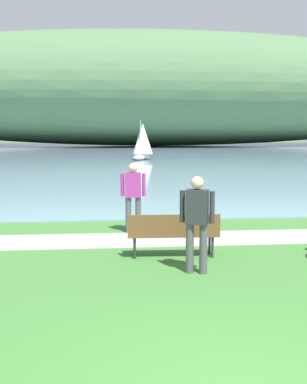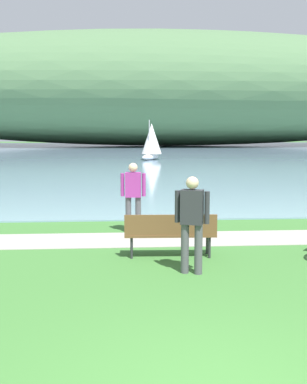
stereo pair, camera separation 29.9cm
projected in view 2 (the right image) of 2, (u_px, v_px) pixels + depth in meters
bay_water at (130, 152)px, 52.89m from camera, size 180.00×80.00×0.04m
distant_hillside at (167, 89)px, 74.02m from camera, size 110.73×28.00×17.24m
shoreline_path at (165, 239)px, 11.05m from camera, size 60.00×1.50×0.01m
park_bench_near_camera at (170, 231)px, 9.45m from camera, size 1.82×0.55×0.88m
person_at_shoreline at (133, 193)px, 11.67m from camera, size 0.61×0.25×1.71m
person_on_the_grass at (192, 219)px, 8.31m from camera, size 0.58×0.33×1.71m
sailboat_mid_bay at (151, 141)px, 39.66m from camera, size 2.23×2.83×3.27m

